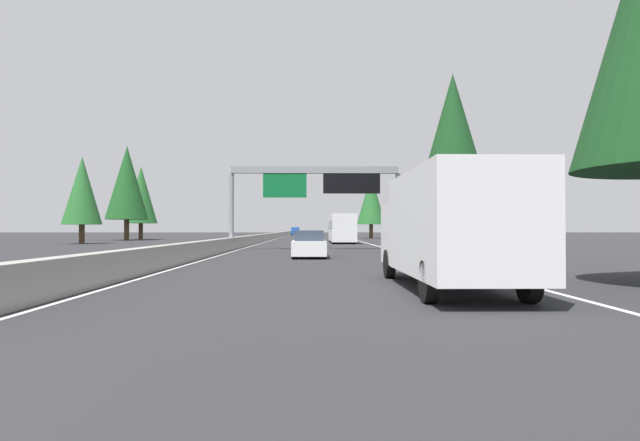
{
  "coord_description": "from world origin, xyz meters",
  "views": [
    {
      "loc": [
        -3.82,
        -5.59,
        1.57
      ],
      "look_at": [
        65.79,
        -6.71,
        2.6
      ],
      "focal_mm": 30.57,
      "sensor_mm": 36.0,
      "label": 1
    }
  ],
  "objects_px": {
    "sedan_distant_b": "(309,245)",
    "conifer_right_near": "(453,143)",
    "conifer_left_far": "(141,195)",
    "box_truck_near_right": "(447,227)",
    "sign_gantry_overhead": "(317,184)",
    "bus_distant_a": "(342,227)",
    "conifer_right_distant": "(371,199)",
    "conifer_left_near": "(82,191)",
    "conifer_right_mid": "(427,201)",
    "pickup_mid_center": "(295,231)",
    "conifer_right_far": "(407,204)",
    "conifer_left_mid": "(127,183)"
  },
  "relations": [
    {
      "from": "conifer_left_mid",
      "to": "conifer_left_far",
      "type": "bearing_deg",
      "value": -0.44
    },
    {
      "from": "conifer_left_near",
      "to": "conifer_left_far",
      "type": "bearing_deg",
      "value": 2.3
    },
    {
      "from": "conifer_right_near",
      "to": "conifer_left_far",
      "type": "bearing_deg",
      "value": 39.43
    },
    {
      "from": "pickup_mid_center",
      "to": "sedan_distant_b",
      "type": "bearing_deg",
      "value": -177.89
    },
    {
      "from": "conifer_right_distant",
      "to": "conifer_left_mid",
      "type": "height_order",
      "value": "conifer_left_mid"
    },
    {
      "from": "conifer_right_distant",
      "to": "conifer_left_far",
      "type": "bearing_deg",
      "value": 102.58
    },
    {
      "from": "sign_gantry_overhead",
      "to": "pickup_mid_center",
      "type": "relative_size",
      "value": 2.26
    },
    {
      "from": "conifer_right_mid",
      "to": "conifer_left_far",
      "type": "height_order",
      "value": "conifer_left_far"
    },
    {
      "from": "sedan_distant_b",
      "to": "conifer_left_mid",
      "type": "relative_size",
      "value": 0.35
    },
    {
      "from": "sedan_distant_b",
      "to": "conifer_right_near",
      "type": "height_order",
      "value": "conifer_right_near"
    },
    {
      "from": "sign_gantry_overhead",
      "to": "box_truck_near_right",
      "type": "xyz_separation_m",
      "value": [
        -26.1,
        -3.08,
        -3.28
      ]
    },
    {
      "from": "sedan_distant_b",
      "to": "conifer_left_far",
      "type": "distance_m",
      "value": 55.64
    },
    {
      "from": "bus_distant_a",
      "to": "conifer_right_far",
      "type": "bearing_deg",
      "value": -22.94
    },
    {
      "from": "sedan_distant_b",
      "to": "conifer_right_mid",
      "type": "bearing_deg",
      "value": -20.56
    },
    {
      "from": "conifer_right_near",
      "to": "conifer_left_far",
      "type": "xyz_separation_m",
      "value": [
        41.87,
        34.43,
        -1.03
      ]
    },
    {
      "from": "pickup_mid_center",
      "to": "conifer_left_far",
      "type": "relative_size",
      "value": 0.53
    },
    {
      "from": "conifer_right_near",
      "to": "pickup_mid_center",
      "type": "bearing_deg",
      "value": 8.42
    },
    {
      "from": "sign_gantry_overhead",
      "to": "conifer_right_near",
      "type": "bearing_deg",
      "value": -107.63
    },
    {
      "from": "conifer_right_distant",
      "to": "sign_gantry_overhead",
      "type": "bearing_deg",
      "value": 168.92
    },
    {
      "from": "sign_gantry_overhead",
      "to": "sedan_distant_b",
      "type": "relative_size",
      "value": 2.88
    },
    {
      "from": "conifer_right_far",
      "to": "conifer_left_near",
      "type": "bearing_deg",
      "value": 129.46
    },
    {
      "from": "sedan_distant_b",
      "to": "conifer_left_far",
      "type": "height_order",
      "value": "conifer_left_far"
    },
    {
      "from": "conifer_right_mid",
      "to": "conifer_right_distant",
      "type": "height_order",
      "value": "conifer_right_distant"
    },
    {
      "from": "conifer_left_far",
      "to": "bus_distant_a",
      "type": "bearing_deg",
      "value": -124.63
    },
    {
      "from": "pickup_mid_center",
      "to": "conifer_left_mid",
      "type": "height_order",
      "value": "conifer_left_mid"
    },
    {
      "from": "box_truck_near_right",
      "to": "bus_distant_a",
      "type": "height_order",
      "value": "bus_distant_a"
    },
    {
      "from": "sedan_distant_b",
      "to": "conifer_left_far",
      "type": "relative_size",
      "value": 0.42
    },
    {
      "from": "conifer_right_mid",
      "to": "conifer_left_mid",
      "type": "bearing_deg",
      "value": 84.48
    },
    {
      "from": "bus_distant_a",
      "to": "conifer_right_far",
      "type": "relative_size",
      "value": 1.26
    },
    {
      "from": "conifer_right_distant",
      "to": "conifer_left_near",
      "type": "bearing_deg",
      "value": 131.99
    },
    {
      "from": "pickup_mid_center",
      "to": "conifer_left_mid",
      "type": "bearing_deg",
      "value": 159.28
    },
    {
      "from": "pickup_mid_center",
      "to": "conifer_right_far",
      "type": "height_order",
      "value": "conifer_right_far"
    },
    {
      "from": "conifer_left_near",
      "to": "pickup_mid_center",
      "type": "bearing_deg",
      "value": -15.56
    },
    {
      "from": "box_truck_near_right",
      "to": "bus_distant_a",
      "type": "bearing_deg",
      "value": 0.25
    },
    {
      "from": "conifer_right_distant",
      "to": "conifer_left_mid",
      "type": "xyz_separation_m",
      "value": [
        -13.54,
        34.27,
        1.45
      ]
    },
    {
      "from": "conifer_left_mid",
      "to": "conifer_left_far",
      "type": "xyz_separation_m",
      "value": [
        5.9,
        -0.05,
        -1.29
      ]
    },
    {
      "from": "sign_gantry_overhead",
      "to": "box_truck_near_right",
      "type": "bearing_deg",
      "value": -173.26
    },
    {
      "from": "box_truck_near_right",
      "to": "conifer_left_near",
      "type": "relative_size",
      "value": 0.94
    },
    {
      "from": "bus_distant_a",
      "to": "conifer_right_mid",
      "type": "distance_m",
      "value": 15.37
    },
    {
      "from": "box_truck_near_right",
      "to": "sedan_distant_b",
      "type": "bearing_deg",
      "value": 13.29
    },
    {
      "from": "pickup_mid_center",
      "to": "conifer_right_near",
      "type": "relative_size",
      "value": 0.46
    },
    {
      "from": "box_truck_near_right",
      "to": "conifer_left_far",
      "type": "xyz_separation_m",
      "value": [
        65.02,
        28.2,
        4.82
      ]
    },
    {
      "from": "sedan_distant_b",
      "to": "conifer_right_near",
      "type": "relative_size",
      "value": 0.36
    },
    {
      "from": "sign_gantry_overhead",
      "to": "conifer_left_near",
      "type": "distance_m",
      "value": 29.34
    },
    {
      "from": "sedan_distant_b",
      "to": "conifer_right_near",
      "type": "distance_m",
      "value": 14.25
    },
    {
      "from": "box_truck_near_right",
      "to": "conifer_right_far",
      "type": "height_order",
      "value": "conifer_right_far"
    },
    {
      "from": "conifer_right_far",
      "to": "conifer_right_near",
      "type": "bearing_deg",
      "value": 173.33
    },
    {
      "from": "sedan_distant_b",
      "to": "conifer_right_distant",
      "type": "relative_size",
      "value": 0.43
    },
    {
      "from": "conifer_right_mid",
      "to": "conifer_left_far",
      "type": "distance_m",
      "value": 40.72
    },
    {
      "from": "bus_distant_a",
      "to": "conifer_left_mid",
      "type": "bearing_deg",
      "value": 64.4
    }
  ]
}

